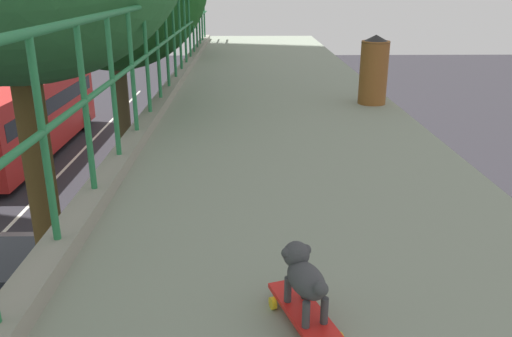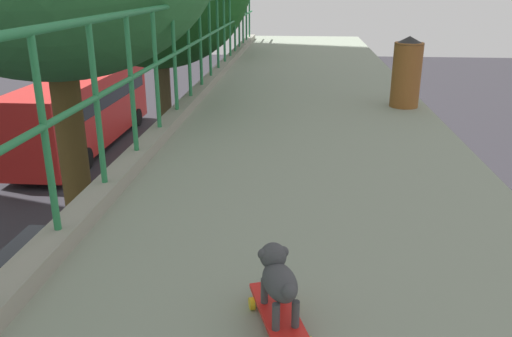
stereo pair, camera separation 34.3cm
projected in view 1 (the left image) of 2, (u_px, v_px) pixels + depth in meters
name	position (u px, v px, depth m)	size (l,w,h in m)	color
car_grey_seventh	(0.00, 280.00, 12.93)	(1.98, 4.53, 1.38)	slate
city_bus	(30.00, 112.00, 24.19)	(2.77, 11.78, 3.48)	#B41F1C
toy_skateboard	(305.00, 314.00, 2.47)	(0.33, 0.58, 0.09)	red
small_dog	(304.00, 274.00, 2.42)	(0.23, 0.38, 0.31)	#3F4044
litter_bin	(374.00, 69.00, 6.93)	(0.38, 0.38, 0.91)	brown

